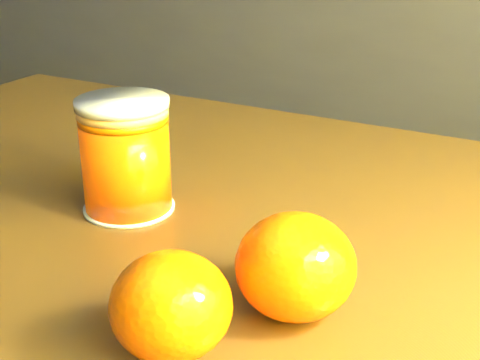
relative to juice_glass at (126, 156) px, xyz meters
The scene contains 4 objects.
kitchen_counter 1.59m from the juice_glass, 124.30° to the left, with size 3.15×0.60×0.90m, color #4E4D52.
juice_glass is the anchor object (origin of this frame).
orange_front 0.20m from the juice_glass, 17.07° to the right, with size 0.08×0.08×0.07m, color #FF6405.
orange_back 0.20m from the juice_glass, 41.03° to the right, with size 0.07×0.07×0.06m, color #FF6405.
Camera 1 is at (1.22, -0.20, 1.06)m, focal length 50.00 mm.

